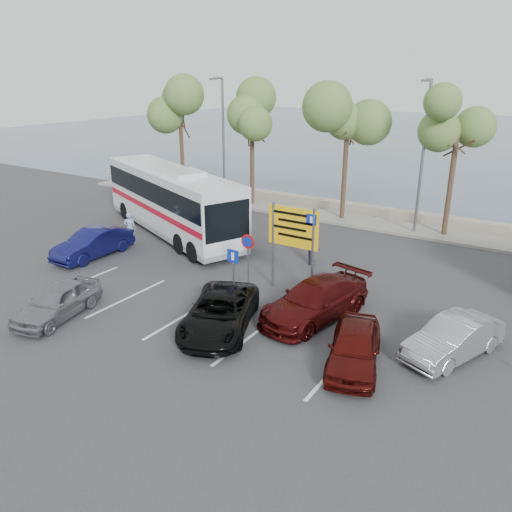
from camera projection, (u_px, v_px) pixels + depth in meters
The scene contains 23 objects.
ground at pixel (226, 314), 18.49m from camera, with size 120.00×120.00×0.00m, color #323234.
kerb_strip at pixel (365, 223), 29.51m from camera, with size 44.00×2.40×0.15m, color gray.
seawall at pixel (377, 211), 31.01m from camera, with size 48.00×0.80×0.60m, color gray.
sea at pixel (493, 141), 65.82m from camera, with size 140.00×140.00×0.00m, color #3B4C5F.
tree_far_left at pixel (180, 105), 34.47m from camera, with size 3.20×3.20×7.60m.
tree_left at pixel (252, 113), 31.53m from camera, with size 3.20×3.20×7.20m.
tree_mid at pixel (349, 106), 28.00m from camera, with size 3.20×3.20×8.00m.
tree_right at pixel (459, 120), 25.12m from camera, with size 3.20×3.20×7.40m.
street_lamp_left at pixel (223, 135), 32.65m from camera, with size 0.45×1.15×8.01m.
street_lamp_right at pixel (423, 150), 26.04m from camera, with size 0.45×1.15×8.01m.
direction_sign at pixel (293, 234), 19.66m from camera, with size 2.20×0.12×3.60m.
sign_no_stop at pixel (248, 253), 20.13m from camera, with size 0.60×0.08×2.35m.
sign_parking at pixel (233, 269), 18.71m from camera, with size 0.50×0.07×2.25m.
lane_markings at pixel (185, 316), 18.28m from camera, with size 12.02×4.20×0.01m, color silver, non-canonical shape.
coach_bus_left at pixel (171, 202), 27.28m from camera, with size 12.05×7.08×3.75m.
car_silver_a at pixel (57, 301), 18.06m from camera, with size 1.48×3.68×1.25m, color gray.
car_blue at pixel (93, 243), 24.01m from camera, with size 1.45×4.15×1.37m, color #0F124A.
car_maroon at pixel (315, 300), 17.96m from camera, with size 1.95×4.81×1.39m, color #430B0B.
car_red at pixel (354, 347), 15.04m from camera, with size 1.49×3.71×1.26m, color #450C09.
suv_black at pixel (220, 312), 17.19m from camera, with size 2.11×4.58×1.27m, color black.
car_silver_b at pixel (454, 338), 15.54m from camera, with size 1.32×3.77×1.24m, color gray.
pedestrian_near at pixel (130, 228), 25.87m from camera, with size 0.61×0.40×1.67m, color #839BBF.
pedestrian_far at pixel (314, 247), 23.15m from camera, with size 0.80×0.62×1.64m, color #33384C.
Camera 1 is at (9.94, -13.36, 8.39)m, focal length 35.00 mm.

